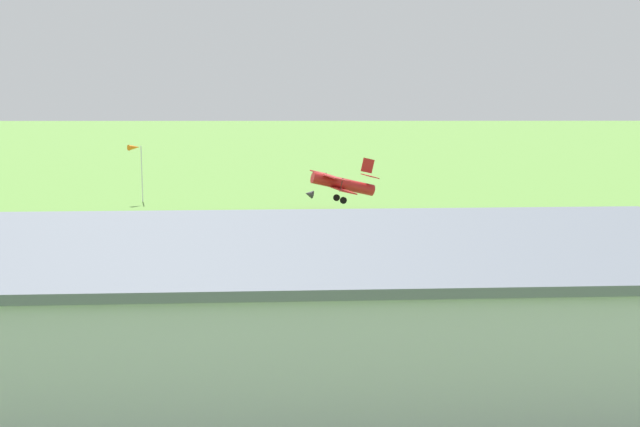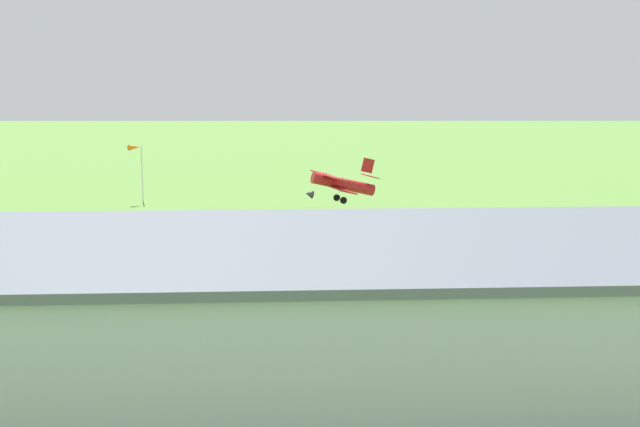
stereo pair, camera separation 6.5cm
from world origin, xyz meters
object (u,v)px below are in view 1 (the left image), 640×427
at_px(hangar, 243,309).
at_px(windsock, 135,151).
at_px(biplane, 340,184).
at_px(person_walking_on_apron, 554,258).
at_px(person_watching_takeoff, 496,262).

height_order(hangar, windsock, windsock).
bearing_deg(biplane, hangar, 82.92).
bearing_deg(hangar, person_walking_on_apron, -134.12).
relative_size(hangar, biplane, 5.35).
xyz_separation_m(person_walking_on_apron, person_watching_takeoff, (3.81, 0.40, -0.12)).
height_order(person_watching_takeoff, windsock, windsock).
xyz_separation_m(hangar, windsock, (15.34, -51.20, 2.32)).
relative_size(biplane, person_walking_on_apron, 4.34).
bearing_deg(windsock, person_watching_takeoff, 132.41).
relative_size(hangar, windsock, 6.97).
height_order(hangar, person_walking_on_apron, hangar).
distance_m(hangar, person_watching_takeoff, 23.62).
bearing_deg(biplane, person_walking_on_apron, 118.46).
bearing_deg(person_walking_on_apron, biplane, -61.54).
relative_size(hangar, person_walking_on_apron, 23.23).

